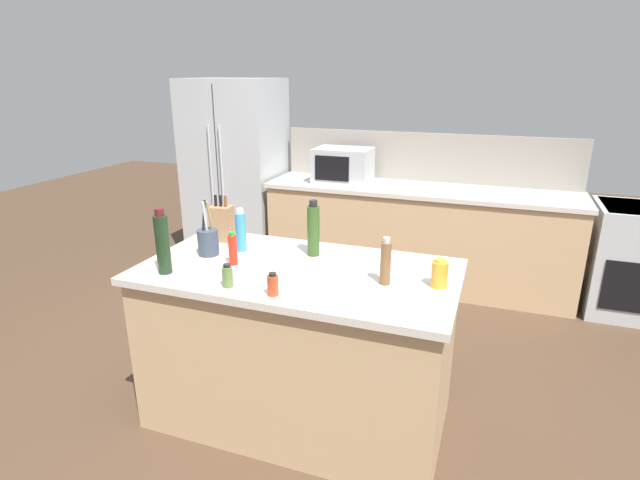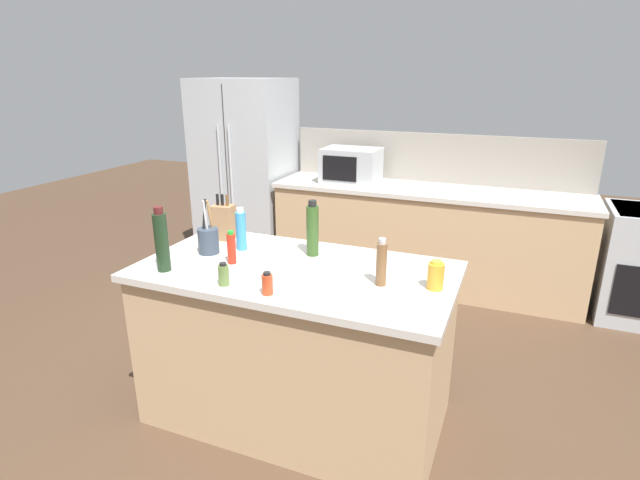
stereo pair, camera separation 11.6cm
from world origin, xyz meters
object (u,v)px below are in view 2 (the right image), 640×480
object	(u,v)px
knife_block	(224,222)
honey_jar	(436,276)
microwave	(351,165)
dish_soap_bottle	(241,230)
wine_bottle	(162,241)
spice_jar_paprika	(267,284)
utensil_crock	(208,240)
refrigerator	(246,172)
pepper_grinder	(381,263)
hot_sauce_bottle	(231,248)
olive_oil_bottle	(313,230)
spice_jar_oregano	(224,275)

from	to	relation	value
knife_block	honey_jar	bearing A→B (deg)	-18.67
microwave	dish_soap_bottle	xyz separation A→B (m)	(0.01, -2.05, -0.04)
knife_block	wine_bottle	size ratio (longest dim) A/B	0.83
wine_bottle	dish_soap_bottle	bearing A→B (deg)	64.32
spice_jar_paprika	utensil_crock	bearing A→B (deg)	147.22
wine_bottle	dish_soap_bottle	world-z (taller)	wine_bottle
refrigerator	microwave	bearing A→B (deg)	-2.48
microwave	pepper_grinder	xyz separation A→B (m)	(0.92, -2.24, -0.05)
microwave	hot_sauce_bottle	world-z (taller)	microwave
wine_bottle	pepper_grinder	world-z (taller)	wine_bottle
utensil_crock	dish_soap_bottle	xyz separation A→B (m)	(0.15, 0.13, 0.04)
knife_block	pepper_grinder	xyz separation A→B (m)	(1.11, -0.32, 0.00)
knife_block	spice_jar_paprika	xyz separation A→B (m)	(0.64, -0.63, -0.06)
pepper_grinder	olive_oil_bottle	distance (m)	0.55
refrigerator	utensil_crock	world-z (taller)	refrigerator
refrigerator	honey_jar	xyz separation A→B (m)	(2.37, -2.24, 0.07)
knife_block	spice_jar_oregano	distance (m)	0.73
spice_jar_paprika	spice_jar_oregano	bearing A→B (deg)	176.81
dish_soap_bottle	olive_oil_bottle	bearing A→B (deg)	9.58
wine_bottle	spice_jar_paprika	size ratio (longest dim) A/B	3.09
microwave	honey_jar	xyz separation A→B (m)	(1.18, -2.19, -0.09)
pepper_grinder	honey_jar	xyz separation A→B (m)	(0.26, 0.05, -0.05)
hot_sauce_bottle	honey_jar	xyz separation A→B (m)	(1.10, 0.08, -0.02)
hot_sauce_bottle	spice_jar_paprika	distance (m)	0.47
refrigerator	hot_sauce_bottle	bearing A→B (deg)	-61.32
refrigerator	hot_sauce_bottle	distance (m)	2.64
utensil_crock	dish_soap_bottle	world-z (taller)	utensil_crock
knife_block	hot_sauce_bottle	distance (m)	0.44
pepper_grinder	olive_oil_bottle	bearing A→B (deg)	151.11
refrigerator	spice_jar_oregano	bearing A→B (deg)	-61.79
spice_jar_oregano	dish_soap_bottle	xyz separation A→B (m)	(-0.19, 0.49, 0.07)
utensil_crock	pepper_grinder	xyz separation A→B (m)	(1.05, -0.07, 0.03)
hot_sauce_bottle	olive_oil_bottle	bearing A→B (deg)	38.66
refrigerator	dish_soap_bottle	distance (m)	2.42
spice_jar_oregano	wine_bottle	bearing A→B (deg)	173.57
hot_sauce_bottle	dish_soap_bottle	size ratio (longest dim) A/B	0.73
knife_block	wine_bottle	bearing A→B (deg)	-98.83
wine_bottle	olive_oil_bottle	distance (m)	0.82
microwave	honey_jar	bearing A→B (deg)	-61.62
microwave	spice_jar_paprika	distance (m)	2.59
wine_bottle	olive_oil_bottle	size ratio (longest dim) A/B	1.08
olive_oil_bottle	honey_jar	distance (m)	0.77
dish_soap_bottle	spice_jar_paprika	world-z (taller)	dish_soap_bottle
microwave	spice_jar_oregano	bearing A→B (deg)	-85.44
dish_soap_bottle	spice_jar_paprika	size ratio (longest dim) A/B	2.26
knife_block	microwave	bearing A→B (deg)	76.75
microwave	pepper_grinder	bearing A→B (deg)	-67.61
hot_sauce_bottle	olive_oil_bottle	world-z (taller)	olive_oil_bottle
honey_jar	spice_jar_oregano	bearing A→B (deg)	-160.28
dish_soap_bottle	spice_jar_paprika	bearing A→B (deg)	-48.90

